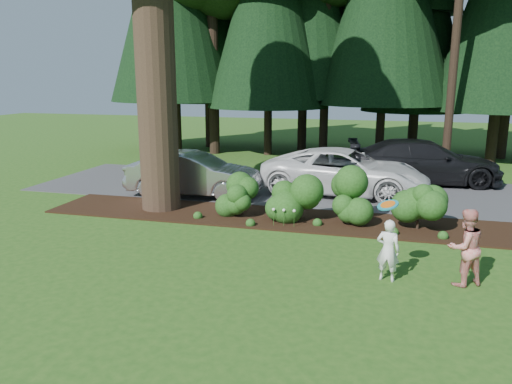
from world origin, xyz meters
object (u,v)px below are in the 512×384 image
Objects in this scene: child at (388,250)px; adult at (465,247)px; car_white_suv at (345,172)px; car_dark_suv at (424,162)px; frisbee at (388,205)px; car_silver_wagon at (194,174)px.

adult is (1.53, 0.17, 0.14)m from child.
car_dark_suv is (2.88, 2.76, 0.04)m from car_white_suv.
adult is 3.57× the size of frisbee.
frisbee is at bearing -162.90° from car_white_suv.
car_dark_suv is at bearing -118.81° from adult.
child is at bearing 165.91° from car_dark_suv.
car_dark_suv is at bearing -85.97° from child.
car_dark_suv is 10.63m from child.
car_dark_suv is at bearing 82.70° from frisbee.
car_white_suv is at bearing -97.88° from adult.
frisbee is (-1.35, -10.54, 0.75)m from car_dark_suv.
adult is (8.35, -5.89, -0.00)m from car_silver_wagon.
frisbee is at bearing 165.58° from car_dark_suv.
adult is at bearing 5.61° from frisbee.
frisbee is (1.53, -7.78, 0.79)m from car_white_suv.
car_silver_wagon is 9.11m from frisbee.
car_dark_suv reaches higher than car_silver_wagon.
frisbee reaches higher than child.
car_dark_suv is at bearing -63.09° from car_silver_wagon.
frisbee reaches higher than car_silver_wagon.
frisbee is (-0.06, 0.01, 0.98)m from child.
car_silver_wagon is 0.79× the size of car_dark_suv.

